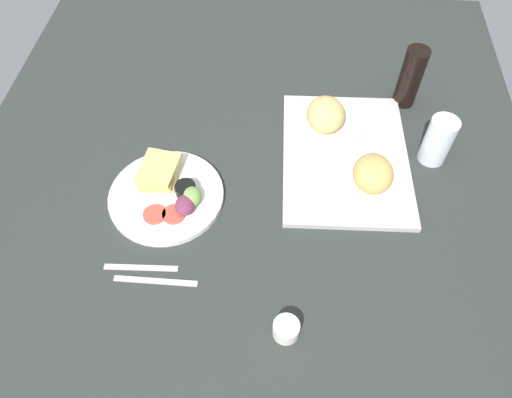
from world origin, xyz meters
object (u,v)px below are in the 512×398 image
at_px(bread_plate_far, 371,178).
at_px(espresso_cup, 286,329).
at_px(knife, 156,281).
at_px(plate_with_salad, 168,192).
at_px(drinking_glass, 438,140).
at_px(soda_bottle, 410,77).
at_px(bread_plate_near, 326,119).
at_px(fork, 141,267).
at_px(serving_tray, 345,157).

distance_m(bread_plate_far, espresso_cup, 0.43).
xyz_separation_m(espresso_cup, knife, (-0.09, -0.30, -0.02)).
relative_size(plate_with_salad, drinking_glass, 2.13).
bearing_deg(knife, soda_bottle, 45.93).
distance_m(bread_plate_near, espresso_cup, 0.59).
bearing_deg(plate_with_salad, bread_plate_far, 96.99).
height_order(soda_bottle, fork, soda_bottle).
xyz_separation_m(bread_plate_near, drinking_glass, (0.07, 0.29, 0.02)).
bearing_deg(espresso_cup, plate_with_salad, -136.49).
height_order(espresso_cup, fork, espresso_cup).
bearing_deg(soda_bottle, serving_tray, -36.14).
bearing_deg(plate_with_salad, serving_tray, 109.93).
xyz_separation_m(bread_plate_far, soda_bottle, (-0.34, 0.12, 0.04)).
xyz_separation_m(plate_with_salad, knife, (0.24, 0.02, -0.01)).
distance_m(bread_plate_near, fork, 0.62).
distance_m(serving_tray, bread_plate_near, 0.12).
xyz_separation_m(bread_plate_near, fork, (0.46, -0.41, -0.05)).
bearing_deg(soda_bottle, bread_plate_far, -19.60).
relative_size(bread_plate_far, soda_bottle, 1.13).
xyz_separation_m(serving_tray, espresso_cup, (0.49, -0.13, 0.01)).
bearing_deg(fork, bread_plate_near, 45.22).
bearing_deg(bread_plate_far, plate_with_salad, -83.01).
bearing_deg(knife, plate_with_salad, 93.28).
relative_size(serving_tray, bread_plate_far, 2.20).
relative_size(bread_plate_near, fork, 1.23).
bearing_deg(soda_bottle, fork, -46.72).
relative_size(drinking_glass, knife, 0.71).
relative_size(bread_plate_far, espresso_cup, 3.66).
bearing_deg(fork, knife, -39.81).
relative_size(bread_plate_near, knife, 1.10).
height_order(bread_plate_near, drinking_glass, drinking_glass).
xyz_separation_m(serving_tray, fork, (0.37, -0.47, -0.01)).
bearing_deg(fork, serving_tray, 35.11).
bearing_deg(espresso_cup, bread_plate_far, 154.35).
height_order(serving_tray, plate_with_salad, plate_with_salad).
bearing_deg(fork, espresso_cup, -23.00).
bearing_deg(plate_with_salad, knife, 3.84).
bearing_deg(fork, plate_with_salad, 80.40).
height_order(bread_plate_far, fork, bread_plate_far).
xyz_separation_m(bread_plate_near, bread_plate_far, (0.20, 0.11, -0.00)).
bearing_deg(plate_with_salad, bread_plate_near, 123.32).
xyz_separation_m(drinking_glass, fork, (0.39, -0.70, -0.07)).
height_order(drinking_glass, soda_bottle, soda_bottle).
xyz_separation_m(serving_tray, bread_plate_near, (-0.09, -0.06, 0.04)).
height_order(plate_with_salad, espresso_cup, plate_with_salad).
xyz_separation_m(serving_tray, soda_bottle, (-0.24, 0.18, 0.08)).
distance_m(soda_bottle, knife, 0.88).
xyz_separation_m(bread_plate_far, knife, (0.30, -0.48, -0.05)).
relative_size(serving_tray, drinking_glass, 3.33).
distance_m(drinking_glass, knife, 0.79).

